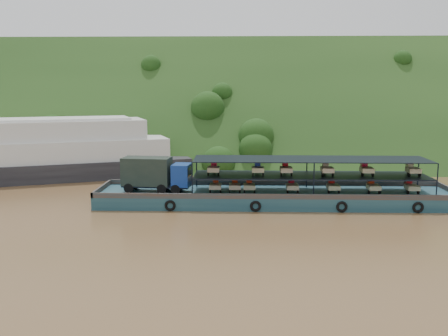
{
  "coord_description": "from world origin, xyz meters",
  "views": [
    {
      "loc": [
        -0.47,
        -48.18,
        11.52
      ],
      "look_at": [
        -2.0,
        3.0,
        3.2
      ],
      "focal_mm": 40.0,
      "sensor_mm": 36.0,
      "label": 1
    }
  ],
  "objects": [
    {
      "name": "ground",
      "position": [
        0.0,
        0.0,
        0.0
      ],
      "size": [
        160.0,
        160.0,
        0.0
      ],
      "primitive_type": "plane",
      "color": "brown",
      "rests_on": "ground"
    },
    {
      "name": "passenger_ferry",
      "position": [
        -25.87,
        13.92,
        3.31
      ],
      "size": [
        38.64,
        22.25,
        7.64
      ],
      "rotation": [
        0.0,
        0.0,
        0.36
      ],
      "color": "black",
      "rests_on": "ground"
    },
    {
      "name": "hillside",
      "position": [
        0.0,
        36.0,
        0.0
      ],
      "size": [
        140.0,
        39.6,
        39.6
      ],
      "primitive_type": "cube",
      "rotation": [
        0.79,
        0.0,
        0.0
      ],
      "color": "#183413",
      "rests_on": "ground"
    },
    {
      "name": "cargo_barge",
      "position": [
        2.1,
        0.66,
        1.15
      ],
      "size": [
        35.0,
        7.18,
        4.64
      ],
      "color": "#133545",
      "rests_on": "ground"
    }
  ]
}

